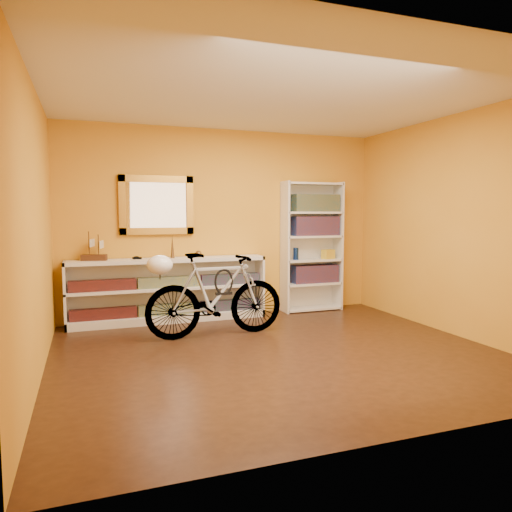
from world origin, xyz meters
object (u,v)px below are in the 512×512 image
object	(u,v)px
bookcase	(312,247)
bicycle	(216,295)
console_unit	(169,290)
helmet	(160,265)

from	to	relation	value
bookcase	bicycle	world-z (taller)	bookcase
console_unit	bicycle	size ratio (longest dim) A/B	1.54
bookcase	bicycle	size ratio (longest dim) A/B	1.13
console_unit	bicycle	bearing A→B (deg)	-67.60
bicycle	helmet	xyz separation A→B (m)	(-0.64, -0.02, 0.38)
console_unit	bookcase	size ratio (longest dim) A/B	1.37
bookcase	helmet	bearing A→B (deg)	-157.32
console_unit	helmet	bearing A→B (deg)	-104.74
helmet	bookcase	bearing A→B (deg)	22.68
bicycle	helmet	bearing A→B (deg)	90.00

